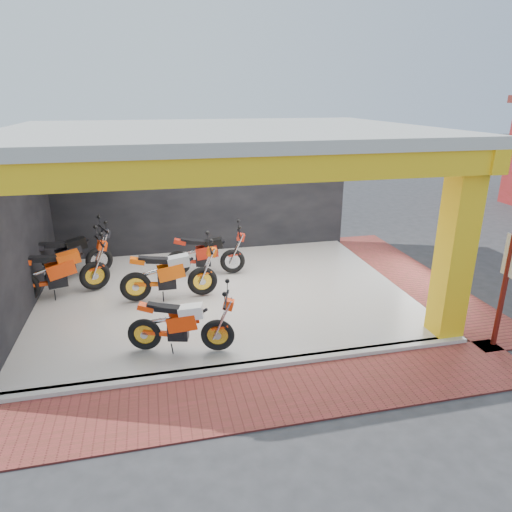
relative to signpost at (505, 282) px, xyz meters
The scene contains 17 objects.
ground 4.78m from the signpost, 164.12° to the left, with size 80.00×80.00×0.00m, color #2D2D30.
showroom_floor 5.64m from the signpost, 143.69° to the left, with size 8.00×6.00×0.10m, color white.
showroom_ceiling 5.99m from the signpost, 143.69° to the left, with size 8.40×6.40×0.20m, color beige.
back_wall 7.78m from the signpost, 124.91° to the left, with size 8.20×0.20×3.50m, color black.
left_wall 9.16m from the signpost, 159.09° to the left, with size 0.20×6.20×3.50m, color black.
corner_column 1.00m from the signpost, 143.40° to the left, with size 0.50×0.50×3.50m, color yellow.
header_beam_front 4.90m from the signpost, behind, with size 8.40×0.30×0.40m, color yellow.
header_beam_right 3.88m from the signpost, 97.71° to the left, with size 0.30×6.40×0.40m, color yellow.
floor_kerb 4.61m from the signpost, behind, with size 8.00×0.20×0.10m, color white.
paver_front 4.64m from the signpost, behind, with size 9.00×1.40×0.03m, color maroon.
paver_right 3.51m from the signpost, 83.73° to the left, with size 1.40×7.00×0.03m, color maroon.
signpost is the anchor object (origin of this frame).
moto_hero 5.02m from the signpost, behind, with size 1.95×0.72×1.19m, color #FF3B0A, non-canonical shape.
moto_row_a 5.85m from the signpost, 147.45° to the left, with size 2.20×0.81×1.34m, color #E75509, non-canonical shape.
moto_row_b 5.92m from the signpost, 133.20° to the left, with size 2.06×0.76×1.26m, color #B02212, non-canonical shape.
moto_row_c 8.27m from the signpost, 151.26° to the left, with size 2.25×0.83×1.38m, color #F43C0A, non-canonical shape.
moto_row_d 8.83m from the signpost, 145.21° to the left, with size 2.21×0.82×1.35m, color black, non-canonical shape.
Camera 1 is at (-1.40, -7.39, 4.30)m, focal length 32.00 mm.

